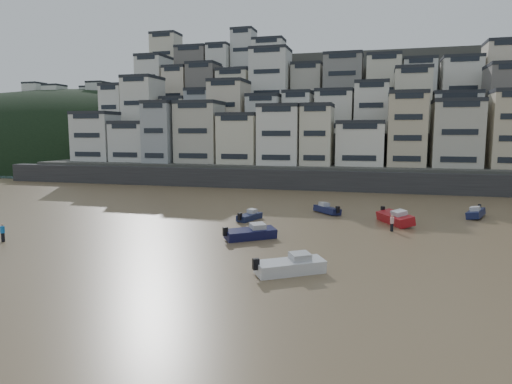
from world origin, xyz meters
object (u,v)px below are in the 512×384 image
(person_pink, at_px, (392,223))
(boat_e, at_px, (395,217))
(boat_i, at_px, (476,212))
(person_blue, at_px, (3,233))
(boat_a, at_px, (290,264))
(boat_c, at_px, (251,232))
(boat_h, at_px, (327,208))
(boat_f, at_px, (249,215))

(person_pink, bearing_deg, boat_e, 84.06)
(boat_i, distance_m, person_blue, 51.99)
(boat_a, xyz_separation_m, boat_e, (7.89, 21.05, 0.06))
(boat_i, height_order, boat_e, boat_e)
(boat_i, bearing_deg, boat_c, -32.11)
(boat_h, distance_m, person_pink, 11.79)
(boat_a, bearing_deg, person_blue, 139.97)
(boat_e, distance_m, boat_f, 16.57)
(boat_i, bearing_deg, boat_e, -35.13)
(boat_c, bearing_deg, boat_i, -0.51)
(boat_a, bearing_deg, boat_e, 34.79)
(boat_f, bearing_deg, boat_h, -32.90)
(person_pink, bearing_deg, person_blue, -158.01)
(boat_a, bearing_deg, person_pink, 31.62)
(boat_i, bearing_deg, boat_a, -12.19)
(boat_i, height_order, boat_a, boat_a)
(person_pink, bearing_deg, boat_c, -150.97)
(boat_i, bearing_deg, person_pink, -22.99)
(person_blue, xyz_separation_m, person_pink, (35.55, 14.36, 0.00))
(boat_h, bearing_deg, boat_i, -125.90)
(boat_e, relative_size, boat_f, 1.44)
(boat_i, xyz_separation_m, boat_f, (-26.02, -8.71, -0.10))
(boat_i, xyz_separation_m, person_blue, (-45.55, -25.07, 0.19))
(person_blue, bearing_deg, boat_e, 27.09)
(boat_e, relative_size, person_blue, 3.50)
(boat_h, relative_size, person_pink, 2.70)
(boat_f, bearing_deg, person_pink, -79.76)
(boat_c, xyz_separation_m, person_pink, (13.22, 7.34, 0.13))
(boat_e, xyz_separation_m, person_pink, (-0.42, -4.05, 0.04))
(boat_i, distance_m, boat_e, 11.66)
(boat_f, distance_m, person_pink, 16.15)
(boat_h, bearing_deg, person_pink, 179.21)
(boat_e, bearing_deg, boat_f, -110.30)
(person_pink, bearing_deg, boat_f, 172.89)
(boat_e, height_order, boat_h, boat_e)
(boat_c, relative_size, person_pink, 3.13)
(boat_c, bearing_deg, person_blue, 159.08)
(boat_h, bearing_deg, person_blue, 88.17)
(boat_f, bearing_deg, boat_c, -145.96)
(boat_f, bearing_deg, boat_a, -138.42)
(person_blue, distance_m, person_pink, 38.34)
(boat_c, relative_size, boat_h, 1.16)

